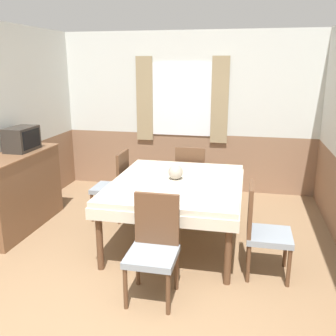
% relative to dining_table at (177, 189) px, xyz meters
% --- Properties ---
extents(wall_back, '(4.58, 0.09, 2.60)m').
position_rel_dining_table_xyz_m(wall_back, '(-0.22, 2.05, 0.64)').
color(wall_back, silver).
rests_on(wall_back, ground_plane).
extents(dining_table, '(1.50, 1.78, 0.77)m').
position_rel_dining_table_xyz_m(dining_table, '(0.00, 0.00, 0.00)').
color(dining_table, beige).
rests_on(dining_table, ground_plane).
extents(chair_right_near, '(0.44, 0.44, 0.95)m').
position_rel_dining_table_xyz_m(chair_right_near, '(0.97, -0.53, -0.17)').
color(chair_right_near, brown).
rests_on(chair_right_near, ground_plane).
extents(chair_head_window, '(0.44, 0.44, 0.95)m').
position_rel_dining_table_xyz_m(chair_head_window, '(-0.00, 1.11, -0.17)').
color(chair_head_window, brown).
rests_on(chair_head_window, ground_plane).
extents(chair_left_far, '(0.44, 0.44, 0.95)m').
position_rel_dining_table_xyz_m(chair_left_far, '(-0.97, 0.53, -0.17)').
color(chair_left_far, brown).
rests_on(chair_left_far, ground_plane).
extents(chair_head_near, '(0.44, 0.44, 0.95)m').
position_rel_dining_table_xyz_m(chair_head_near, '(0.00, -1.11, -0.17)').
color(chair_head_near, brown).
rests_on(chair_head_near, ground_plane).
extents(sideboard, '(0.46, 1.41, 1.00)m').
position_rel_dining_table_xyz_m(sideboard, '(-2.06, -0.04, -0.16)').
color(sideboard, brown).
rests_on(sideboard, ground_plane).
extents(tv, '(0.29, 0.46, 0.31)m').
position_rel_dining_table_xyz_m(tv, '(-2.07, 0.16, 0.48)').
color(tv, '#2D2823').
rests_on(tv, sideboard).
extents(vase, '(0.17, 0.17, 0.17)m').
position_rel_dining_table_xyz_m(vase, '(-0.03, 0.06, 0.19)').
color(vase, '#A39989').
rests_on(vase, dining_table).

